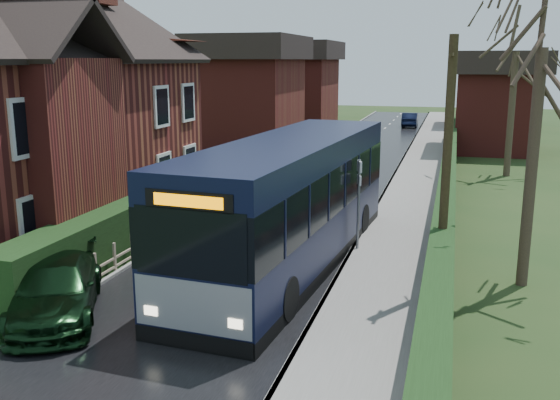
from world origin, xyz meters
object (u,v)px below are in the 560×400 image
(car_green, at_px, (56,289))
(bus_stop_sign, at_px, (359,192))
(telegraph_pole, at_px, (446,169))
(car_silver, at_px, (220,198))
(bus, at_px, (290,204))
(brick_house, at_px, (22,106))

(car_green, xyz_separation_m, bus_stop_sign, (6.10, 6.89, 1.29))
(telegraph_pole, bearing_deg, car_silver, 147.87)
(car_green, distance_m, bus_stop_sign, 9.29)
(bus, height_order, telegraph_pole, telegraph_pole)
(bus_stop_sign, bearing_deg, bus, -156.23)
(car_silver, distance_m, telegraph_pole, 11.26)
(bus_stop_sign, bearing_deg, car_green, -151.91)
(car_green, height_order, telegraph_pole, telegraph_pole)
(brick_house, xyz_separation_m, bus_stop_sign, (11.93, 0.04, -2.42))
(telegraph_pole, bearing_deg, bus, 168.36)
(bus, distance_m, bus_stop_sign, 2.45)
(car_silver, relative_size, car_green, 0.79)
(telegraph_pole, bearing_deg, bus_stop_sign, 136.10)
(telegraph_pole, bearing_deg, brick_house, 174.15)
(bus, xyz_separation_m, telegraph_pole, (4.35, -1.39, 1.46))
(car_silver, relative_size, telegraph_pole, 0.56)
(bus, bearing_deg, brick_house, 175.26)
(brick_house, xyz_separation_m, bus, (10.18, -1.67, -2.53))
(car_silver, distance_m, car_green, 10.56)
(brick_house, height_order, telegraph_pole, brick_house)
(car_silver, bearing_deg, telegraph_pole, -43.81)
(bus_stop_sign, bearing_deg, car_silver, 128.19)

